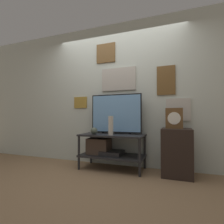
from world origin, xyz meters
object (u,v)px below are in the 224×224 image
(television, at_px, (116,114))
(vase_round_glass, at_px, (94,131))
(mantel_clock, at_px, (174,118))
(vase_tall_ceramic, at_px, (111,126))

(television, xyz_separation_m, vase_round_glass, (-0.33, -0.22, -0.30))
(vase_round_glass, relative_size, mantel_clock, 0.38)
(vase_tall_ceramic, relative_size, vase_round_glass, 2.64)
(mantel_clock, bearing_deg, vase_tall_ceramic, -169.47)
(vase_tall_ceramic, relative_size, mantel_clock, 0.99)
(vase_tall_ceramic, distance_m, mantel_clock, 1.01)
(vase_round_glass, bearing_deg, vase_tall_ceramic, -5.60)
(vase_tall_ceramic, bearing_deg, mantel_clock, 10.53)
(television, relative_size, vase_tall_ceramic, 2.94)
(television, bearing_deg, vase_tall_ceramic, -90.84)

